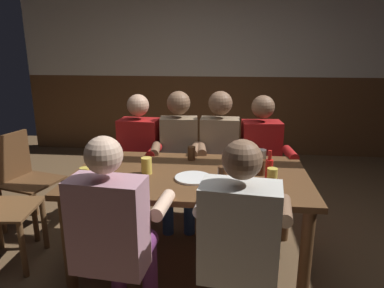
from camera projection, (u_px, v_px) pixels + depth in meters
ground_plane at (192, 248)px, 2.95m from camera, size 7.00×7.00×0.00m
back_wall_upper at (213, 25)px, 5.17m from camera, size 5.84×0.12×1.48m
back_wall_wainscot at (211, 115)px, 5.52m from camera, size 5.84×0.12×1.19m
dining_table at (190, 186)px, 2.60m from camera, size 1.71×0.98×0.74m
person_0 at (138, 151)px, 3.34m from camera, size 0.53×0.54×1.20m
person_1 at (179, 152)px, 3.28m from camera, size 0.52×0.56×1.24m
person_2 at (219, 153)px, 3.24m from camera, size 0.50×0.52×1.24m
person_3 at (262, 156)px, 3.21m from camera, size 0.52×0.55×1.21m
person_4 at (114, 229)px, 1.93m from camera, size 0.56×0.53×1.21m
person_5 at (240, 235)px, 1.86m from camera, size 0.57×0.56×1.21m
chair_empty_near_right at (24, 178)px, 3.19m from camera, size 0.54×0.54×0.88m
condiment_caddy at (233, 160)px, 2.79m from camera, size 0.14×0.10×0.05m
plate_0 at (193, 178)px, 2.46m from camera, size 0.26×0.26×0.01m
bottle_0 at (269, 168)px, 2.43m from camera, size 0.05×0.05×0.21m
bottle_1 at (233, 170)px, 2.38m from camera, size 0.05×0.05×0.24m
pint_glass_0 at (85, 175)px, 2.37m from camera, size 0.06×0.06×0.11m
pint_glass_1 at (272, 178)px, 2.29m from camera, size 0.07×0.07×0.13m
pint_glass_2 at (115, 150)px, 2.94m from camera, size 0.07×0.07×0.12m
pint_glass_3 at (222, 176)px, 2.33m from camera, size 0.06×0.06×0.13m
pint_glass_4 at (147, 166)px, 2.55m from camera, size 0.08×0.08×0.12m
pint_glass_5 at (261, 157)px, 2.74m from camera, size 0.08×0.08×0.12m
pint_glass_6 at (192, 153)px, 2.86m from camera, size 0.06×0.06×0.11m
pint_glass_7 at (261, 167)px, 2.53m from camera, size 0.07×0.07×0.11m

